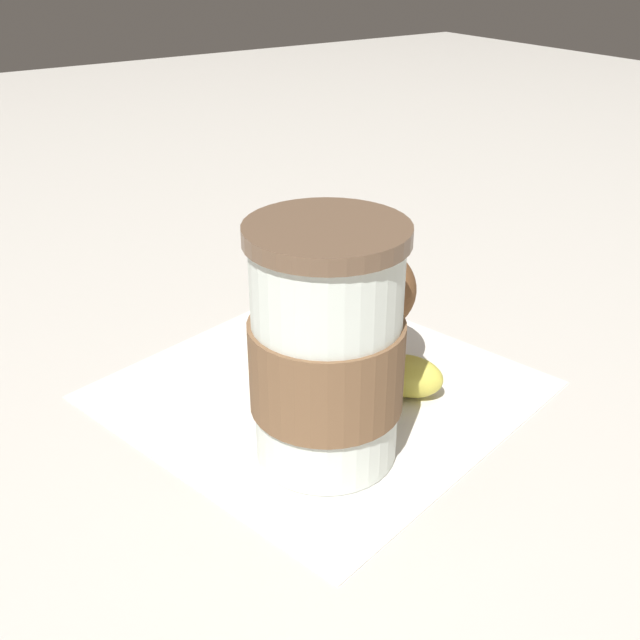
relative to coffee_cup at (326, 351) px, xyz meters
The scene contains 5 objects.
ground_plane 0.10m from the coffee_cup, 31.05° to the right, with size 3.00×3.00×0.00m, color beige.
paper_napkin 0.10m from the coffee_cup, 31.05° to the right, with size 0.25×0.25×0.00m, color white.
coffee_cup is the anchor object (origin of this frame).
muffin 0.09m from the coffee_cup, 46.45° to the right, with size 0.08×0.08×0.10m.
banana 0.10m from the coffee_cup, 41.24° to the right, with size 0.14×0.09×0.03m.
Camera 1 is at (-0.37, 0.25, 0.29)m, focal length 42.00 mm.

